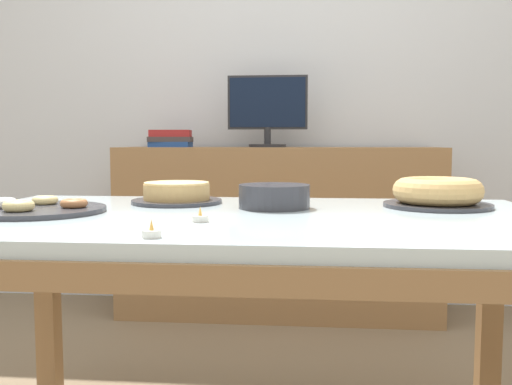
% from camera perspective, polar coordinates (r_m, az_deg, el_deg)
% --- Properties ---
extents(wall_back, '(8.00, 0.10, 2.60)m').
position_cam_1_polar(wall_back, '(3.36, 2.59, 11.37)').
color(wall_back, silver).
rests_on(wall_back, ground).
extents(dining_table, '(1.68, 0.96, 0.74)m').
position_cam_1_polar(dining_table, '(1.56, -0.89, -5.28)').
color(dining_table, silver).
rests_on(dining_table, ground).
extents(sideboard, '(1.69, 0.44, 0.90)m').
position_cam_1_polar(sideboard, '(3.08, 2.25, -3.88)').
color(sideboard, olive).
rests_on(sideboard, ground).
extents(computer_monitor, '(0.42, 0.20, 0.38)m').
position_cam_1_polar(computer_monitor, '(3.05, 1.16, 8.12)').
color(computer_monitor, '#262628').
rests_on(computer_monitor, sideboard).
extents(book_stack, '(0.24, 0.19, 0.09)m').
position_cam_1_polar(book_stack, '(3.13, -8.53, 5.34)').
color(book_stack, '#23478C').
rests_on(book_stack, sideboard).
extents(cake_chocolate_round, '(0.29, 0.29, 0.07)m').
position_cam_1_polar(cake_chocolate_round, '(1.83, -7.94, -0.14)').
color(cake_chocolate_round, '#333338').
rests_on(cake_chocolate_round, dining_table).
extents(cake_golden_bundt, '(0.32, 0.32, 0.09)m').
position_cam_1_polar(cake_golden_bundt, '(1.79, 17.70, -0.09)').
color(cake_golden_bundt, '#333338').
rests_on(cake_golden_bundt, dining_table).
extents(pastry_platter, '(0.37, 0.37, 0.04)m').
position_cam_1_polar(pastry_platter, '(1.69, -21.16, -1.50)').
color(pastry_platter, '#333338').
rests_on(pastry_platter, dining_table).
extents(plate_stack, '(0.21, 0.21, 0.07)m').
position_cam_1_polar(plate_stack, '(1.68, 1.83, -0.39)').
color(plate_stack, '#333338').
rests_on(plate_stack, dining_table).
extents(tealight_left_edge, '(0.04, 0.04, 0.04)m').
position_cam_1_polar(tealight_left_edge, '(1.40, -5.60, -2.54)').
color(tealight_left_edge, silver).
rests_on(tealight_left_edge, dining_table).
extents(tealight_centre, '(0.04, 0.04, 0.04)m').
position_cam_1_polar(tealight_centre, '(1.18, -10.40, -4.00)').
color(tealight_centre, silver).
rests_on(tealight_centre, dining_table).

